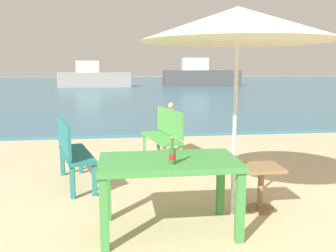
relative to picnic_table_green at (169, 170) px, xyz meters
The scene contains 11 objects.
ground_plane 1.00m from the picnic_table_green, ahead, with size 120.00×120.00×0.00m, color #C6B287.
sea_water 30.01m from the picnic_table_green, 88.54° to the left, with size 120.00×50.00×0.08m, color #386B84.
picnic_table_green is the anchor object (origin of this frame).
beer_bottle_amber 0.27m from the picnic_table_green, 87.68° to the right, with size 0.07×0.07×0.26m.
patio_umbrella 1.68m from the picnic_table_green, 20.98° to the left, with size 2.10×2.10×2.30m.
side_table_wood 1.24m from the picnic_table_green, 18.82° to the left, with size 0.44×0.44×0.54m.
bench_teal_center 2.00m from the picnic_table_green, 126.35° to the left, with size 0.66×1.25×0.95m.
bench_green_left 2.66m from the picnic_table_green, 83.97° to the left, with size 0.62×1.25×0.95m.
swimmer_person 8.59m from the picnic_table_green, 81.89° to the left, with size 0.34×0.34×0.41m.
boat_sailboat 27.02m from the picnic_table_green, 76.73° to the left, with size 6.42×1.75×2.33m.
boat_ferry 26.17m from the picnic_table_green, 95.67° to the left, with size 5.70×1.56×2.07m.
Camera 1 is at (-1.23, -3.46, 1.68)m, focal length 38.34 mm.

